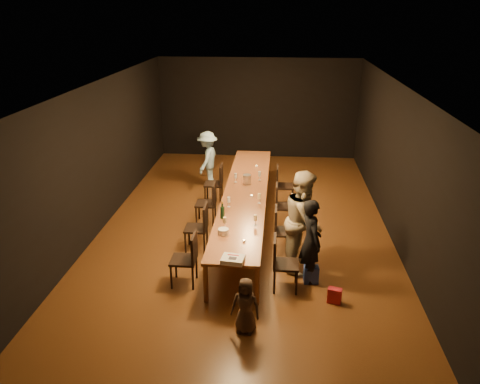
# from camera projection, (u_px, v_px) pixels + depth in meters

# --- Properties ---
(ground) EXTENTS (10.00, 10.00, 0.00)m
(ground) POSITION_uv_depth(u_px,v_px,m) (245.00, 224.00, 10.10)
(ground) COLOR #472411
(ground) RESTS_ON ground
(room_shell) EXTENTS (6.04, 10.04, 3.02)m
(room_shell) POSITION_uv_depth(u_px,v_px,m) (246.00, 130.00, 9.33)
(room_shell) COLOR black
(room_shell) RESTS_ON ground
(table) EXTENTS (0.90, 6.00, 0.75)m
(table) POSITION_uv_depth(u_px,v_px,m) (245.00, 194.00, 9.84)
(table) COLOR brown
(table) RESTS_ON ground
(chair_right_0) EXTENTS (0.42, 0.42, 0.93)m
(chair_right_0) POSITION_uv_depth(u_px,v_px,m) (286.00, 264.00, 7.64)
(chair_right_0) COLOR black
(chair_right_0) RESTS_ON ground
(chair_right_1) EXTENTS (0.42, 0.42, 0.93)m
(chair_right_1) POSITION_uv_depth(u_px,v_px,m) (286.00, 231.00, 8.75)
(chair_right_1) COLOR black
(chair_right_1) RESTS_ON ground
(chair_right_2) EXTENTS (0.42, 0.42, 0.93)m
(chair_right_2) POSITION_uv_depth(u_px,v_px,m) (285.00, 206.00, 9.86)
(chair_right_2) COLOR black
(chair_right_2) RESTS_ON ground
(chair_right_3) EXTENTS (0.42, 0.42, 0.93)m
(chair_right_3) POSITION_uv_depth(u_px,v_px,m) (285.00, 186.00, 10.97)
(chair_right_3) COLOR black
(chair_right_3) RESTS_ON ground
(chair_left_0) EXTENTS (0.42, 0.42, 0.93)m
(chair_left_0) POSITION_uv_depth(u_px,v_px,m) (183.00, 259.00, 7.78)
(chair_left_0) COLOR black
(chair_left_0) RESTS_ON ground
(chair_left_1) EXTENTS (0.42, 0.42, 0.93)m
(chair_left_1) POSITION_uv_depth(u_px,v_px,m) (196.00, 228.00, 8.89)
(chair_left_1) COLOR black
(chair_left_1) RESTS_ON ground
(chair_left_2) EXTENTS (0.42, 0.42, 0.93)m
(chair_left_2) POSITION_uv_depth(u_px,v_px,m) (206.00, 203.00, 10.00)
(chair_left_2) COLOR black
(chair_left_2) RESTS_ON ground
(chair_left_3) EXTENTS (0.42, 0.42, 0.93)m
(chair_left_3) POSITION_uv_depth(u_px,v_px,m) (213.00, 183.00, 11.11)
(chair_left_3) COLOR black
(chair_left_3) RESTS_ON ground
(woman_birthday) EXTENTS (0.52, 0.63, 1.48)m
(woman_birthday) POSITION_uv_depth(u_px,v_px,m) (311.00, 241.00, 7.79)
(woman_birthday) COLOR black
(woman_birthday) RESTS_ON ground
(woman_tan) EXTENTS (0.86, 1.01, 1.81)m
(woman_tan) POSITION_uv_depth(u_px,v_px,m) (304.00, 221.00, 8.14)
(woman_tan) COLOR #BFAF8F
(woman_tan) RESTS_ON ground
(man_blue) EXTENTS (0.69, 1.01, 1.44)m
(man_blue) POSITION_uv_depth(u_px,v_px,m) (208.00, 159.00, 12.04)
(man_blue) COLOR #93C2E4
(man_blue) RESTS_ON ground
(child) EXTENTS (0.46, 0.35, 0.85)m
(child) POSITION_uv_depth(u_px,v_px,m) (246.00, 306.00, 6.63)
(child) COLOR #463327
(child) RESTS_ON ground
(gift_bag_red) EXTENTS (0.24, 0.17, 0.25)m
(gift_bag_red) POSITION_uv_depth(u_px,v_px,m) (335.00, 296.00, 7.38)
(gift_bag_red) COLOR red
(gift_bag_red) RESTS_ON ground
(gift_bag_blue) EXTENTS (0.26, 0.18, 0.31)m
(gift_bag_blue) POSITION_uv_depth(u_px,v_px,m) (311.00, 274.00, 7.92)
(gift_bag_blue) COLOR #2540A2
(gift_bag_blue) RESTS_ON ground
(birthday_cake) EXTENTS (0.37, 0.31, 0.08)m
(birthday_cake) POSITION_uv_depth(u_px,v_px,m) (233.00, 260.00, 7.12)
(birthday_cake) COLOR white
(birthday_cake) RESTS_ON table
(plate_stack) EXTENTS (0.23, 0.23, 0.10)m
(plate_stack) POSITION_uv_depth(u_px,v_px,m) (223.00, 232.00, 7.98)
(plate_stack) COLOR white
(plate_stack) RESTS_ON table
(champagne_bottle) EXTENTS (0.10, 0.10, 0.34)m
(champagne_bottle) POSITION_uv_depth(u_px,v_px,m) (222.00, 210.00, 8.55)
(champagne_bottle) COLOR black
(champagne_bottle) RESTS_ON table
(ice_bucket) EXTENTS (0.23, 0.23, 0.20)m
(ice_bucket) POSITION_uv_depth(u_px,v_px,m) (247.00, 179.00, 10.26)
(ice_bucket) COLOR silver
(ice_bucket) RESTS_ON table
(wineglass_0) EXTENTS (0.06, 0.06, 0.21)m
(wineglass_0) POSITION_uv_depth(u_px,v_px,m) (225.00, 223.00, 8.19)
(wineglass_0) COLOR beige
(wineglass_0) RESTS_ON table
(wineglass_1) EXTENTS (0.06, 0.06, 0.21)m
(wineglass_1) POSITION_uv_depth(u_px,v_px,m) (255.00, 220.00, 8.28)
(wineglass_1) COLOR beige
(wineglass_1) RESTS_ON table
(wineglass_2) EXTENTS (0.06, 0.06, 0.21)m
(wineglass_2) POSITION_uv_depth(u_px,v_px,m) (229.00, 202.00, 9.06)
(wineglass_2) COLOR silver
(wineglass_2) RESTS_ON table
(wineglass_3) EXTENTS (0.06, 0.06, 0.21)m
(wineglass_3) POSITION_uv_depth(u_px,v_px,m) (259.00, 198.00, 9.22)
(wineglass_3) COLOR beige
(wineglass_3) RESTS_ON table
(wineglass_4) EXTENTS (0.06, 0.06, 0.21)m
(wineglass_4) POSITION_uv_depth(u_px,v_px,m) (236.00, 178.00, 10.34)
(wineglass_4) COLOR silver
(wineglass_4) RESTS_ON table
(wineglass_5) EXTENTS (0.06, 0.06, 0.21)m
(wineglass_5) POSITION_uv_depth(u_px,v_px,m) (259.00, 176.00, 10.46)
(wineglass_5) COLOR silver
(wineglass_5) RESTS_ON table
(tealight_near) EXTENTS (0.05, 0.05, 0.03)m
(tealight_near) POSITION_uv_depth(u_px,v_px,m) (244.00, 241.00, 7.74)
(tealight_near) COLOR #B2B7B2
(tealight_near) RESTS_ON table
(tealight_mid) EXTENTS (0.05, 0.05, 0.03)m
(tealight_mid) POSITION_uv_depth(u_px,v_px,m) (252.00, 196.00, 9.57)
(tealight_mid) COLOR #B2B7B2
(tealight_mid) RESTS_ON table
(tealight_far) EXTENTS (0.05, 0.05, 0.03)m
(tealight_far) POSITION_uv_depth(u_px,v_px,m) (257.00, 166.00, 11.35)
(tealight_far) COLOR #B2B7B2
(tealight_far) RESTS_ON table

